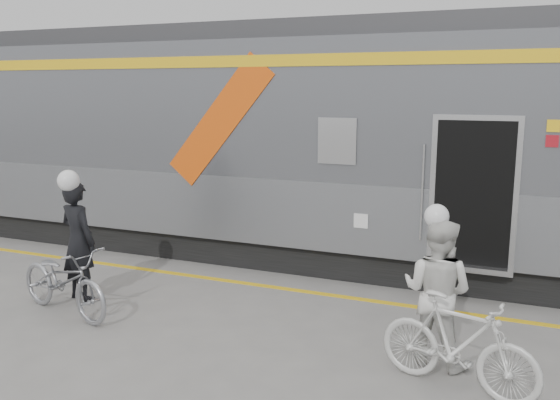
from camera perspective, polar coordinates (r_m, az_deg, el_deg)
The scene contains 9 objects.
ground at distance 7.22m, azimuth -3.13°, elevation -14.17°, with size 90.00×90.00×0.00m, color slate.
train at distance 10.52m, azimuth 6.93°, elevation 5.31°, with size 24.00×3.17×4.10m.
safety_strip at distance 9.06m, azimuth 2.83°, elevation -8.84°, with size 24.00×0.12×0.01m, color yellow.
man at distance 9.00m, azimuth -18.84°, elevation -3.76°, with size 0.64×0.42×1.75m, color black.
bicycle_left at distance 8.58m, azimuth -20.09°, elevation -7.27°, with size 0.64×1.83×0.96m, color #98999F.
woman at distance 6.82m, azimuth 14.88°, elevation -8.54°, with size 0.81×0.63×1.66m, color silver.
bicycle_right at distance 6.40m, azimuth 16.77°, elevation -13.10°, with size 0.47×1.67×1.00m, color silver.
helmet_man at distance 8.81m, azimuth -19.24°, elevation 2.72°, with size 0.30×0.30×0.30m, color white.
helmet_woman at distance 6.57m, azimuth 15.28°, elevation -0.60°, with size 0.27×0.27×0.27m, color white.
Camera 1 is at (2.86, -5.89, 3.05)m, focal length 38.00 mm.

